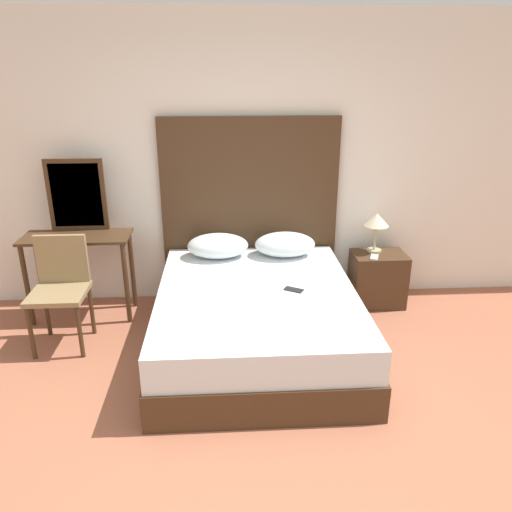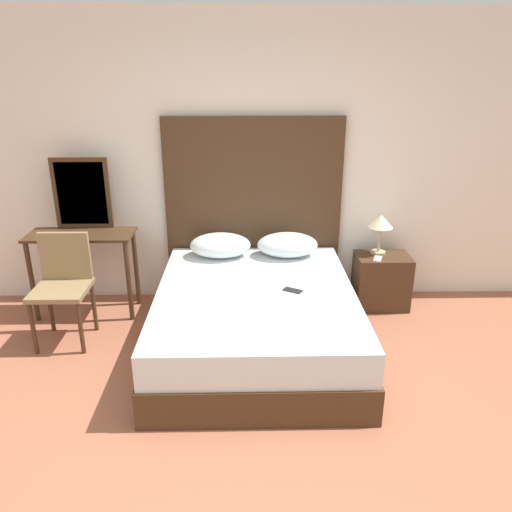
# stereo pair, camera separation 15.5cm
# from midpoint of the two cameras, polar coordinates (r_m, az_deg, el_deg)

# --- Properties ---
(ground_plane) EXTENTS (16.00, 16.00, 0.00)m
(ground_plane) POSITION_cam_midpoint_polar(r_m,az_deg,el_deg) (3.12, -1.16, -24.20)
(ground_plane) COLOR #9E5B42
(wall_back) EXTENTS (10.00, 0.06, 2.70)m
(wall_back) POSITION_cam_midpoint_polar(r_m,az_deg,el_deg) (4.79, -2.65, 10.59)
(wall_back) COLOR white
(wall_back) RESTS_ON ground_plane
(bed) EXTENTS (1.60, 2.00, 0.54)m
(bed) POSITION_cam_midpoint_polar(r_m,az_deg,el_deg) (4.11, -1.00, -7.31)
(bed) COLOR #422B19
(bed) RESTS_ON ground_plane
(headboard) EXTENTS (1.68, 0.05, 1.79)m
(headboard) POSITION_cam_midpoint_polar(r_m,az_deg,el_deg) (4.82, -1.62, 5.09)
(headboard) COLOR #422B19
(headboard) RESTS_ON ground_plane
(pillow_left) EXTENTS (0.56, 0.39, 0.22)m
(pillow_left) POSITION_cam_midpoint_polar(r_m,az_deg,el_deg) (4.64, -5.33, 1.17)
(pillow_left) COLOR silver
(pillow_left) RESTS_ON bed
(pillow_right) EXTENTS (0.56, 0.39, 0.22)m
(pillow_right) POSITION_cam_midpoint_polar(r_m,az_deg,el_deg) (4.66, 2.38, 1.33)
(pillow_right) COLOR silver
(pillow_right) RESTS_ON bed
(phone_on_bed) EXTENTS (0.16, 0.14, 0.01)m
(phone_on_bed) POSITION_cam_midpoint_polar(r_m,az_deg,el_deg) (3.98, 3.23, -3.87)
(phone_on_bed) COLOR #232328
(phone_on_bed) RESTS_ON bed
(nightstand) EXTENTS (0.50, 0.37, 0.52)m
(nightstand) POSITION_cam_midpoint_polar(r_m,az_deg,el_deg) (5.00, 12.84, -2.57)
(nightstand) COLOR #422B19
(nightstand) RESTS_ON ground_plane
(table_lamp) EXTENTS (0.23, 0.23, 0.38)m
(table_lamp) POSITION_cam_midpoint_polar(r_m,az_deg,el_deg) (4.86, 12.72, 3.84)
(table_lamp) COLOR tan
(table_lamp) RESTS_ON nightstand
(phone_on_nightstand) EXTENTS (0.12, 0.17, 0.01)m
(phone_on_nightstand) POSITION_cam_midpoint_polar(r_m,az_deg,el_deg) (4.79, 12.48, -0.12)
(phone_on_nightstand) COLOR #B7B7BC
(phone_on_nightstand) RESTS_ON nightstand
(vanity_desk) EXTENTS (0.95, 0.41, 0.79)m
(vanity_desk) POSITION_cam_midpoint_polar(r_m,az_deg,el_deg) (4.81, -20.52, 0.34)
(vanity_desk) COLOR #422B19
(vanity_desk) RESTS_ON ground_plane
(vanity_mirror) EXTENTS (0.52, 0.03, 0.66)m
(vanity_mirror) POSITION_cam_midpoint_polar(r_m,az_deg,el_deg) (4.83, -20.69, 6.54)
(vanity_mirror) COLOR #422B19
(vanity_mirror) RESTS_ON vanity_desk
(chair) EXTENTS (0.44, 0.44, 0.91)m
(chair) POSITION_cam_midpoint_polar(r_m,az_deg,el_deg) (4.44, -22.38, -2.90)
(chair) COLOR olive
(chair) RESTS_ON ground_plane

